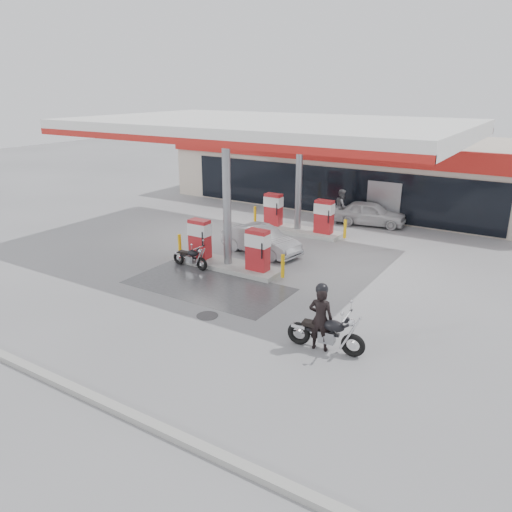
# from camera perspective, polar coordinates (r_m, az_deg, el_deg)

# --- Properties ---
(ground) EXTENTS (90.00, 90.00, 0.00)m
(ground) POSITION_cam_1_polar(r_m,az_deg,el_deg) (18.59, -6.75, -3.10)
(ground) COLOR gray
(ground) RESTS_ON ground
(wet_patch) EXTENTS (6.00, 3.00, 0.00)m
(wet_patch) POSITION_cam_1_polar(r_m,az_deg,el_deg) (18.30, -5.52, -3.41)
(wet_patch) COLOR #4C4C4F
(wet_patch) RESTS_ON ground
(drain_cover) EXTENTS (0.70, 0.70, 0.01)m
(drain_cover) POSITION_cam_1_polar(r_m,az_deg,el_deg) (16.02, -5.59, -6.80)
(drain_cover) COLOR #38383A
(drain_cover) RESTS_ON ground
(kerb) EXTENTS (28.00, 0.25, 0.15)m
(kerb) POSITION_cam_1_polar(r_m,az_deg,el_deg) (14.38, -24.74, -11.48)
(kerb) COLOR gray
(kerb) RESTS_ON ground
(store_building) EXTENTS (22.00, 8.22, 4.00)m
(store_building) POSITION_cam_1_polar(r_m,az_deg,el_deg) (31.64, 11.63, 9.61)
(store_building) COLOR beige
(store_building) RESTS_ON ground
(canopy) EXTENTS (16.00, 10.02, 5.51)m
(canopy) POSITION_cam_1_polar(r_m,az_deg,el_deg) (21.42, 1.31, 14.48)
(canopy) COLOR silver
(canopy) RESTS_ON ground
(pump_island_near) EXTENTS (5.14, 1.30, 1.78)m
(pump_island_near) POSITION_cam_1_polar(r_m,az_deg,el_deg) (19.84, -3.23, 0.63)
(pump_island_near) COLOR #9E9E99
(pump_island_near) RESTS_ON ground
(pump_island_far) EXTENTS (5.14, 1.30, 1.78)m
(pump_island_far) POSITION_cam_1_polar(r_m,az_deg,el_deg) (24.77, 4.80, 4.33)
(pump_island_far) COLOR #9E9E99
(pump_island_far) RESTS_ON ground
(main_motorcycle) EXTENTS (2.23, 0.86, 1.15)m
(main_motorcycle) POSITION_cam_1_polar(r_m,az_deg,el_deg) (13.91, 8.11, -8.80)
(main_motorcycle) COLOR black
(main_motorcycle) RESTS_ON ground
(biker_main) EXTENTS (0.74, 0.55, 1.84)m
(biker_main) POSITION_cam_1_polar(r_m,az_deg,el_deg) (13.77, 7.39, -7.13)
(biker_main) COLOR black
(biker_main) RESTS_ON ground
(parked_motorcycle) EXTENTS (1.78, 0.68, 0.91)m
(parked_motorcycle) POSITION_cam_1_polar(r_m,az_deg,el_deg) (20.08, -7.50, -0.21)
(parked_motorcycle) COLOR black
(parked_motorcycle) RESTS_ON ground
(sedan_white) EXTENTS (3.86, 2.07, 1.25)m
(sedan_white) POSITION_cam_1_polar(r_m,az_deg,el_deg) (26.69, 12.91, 4.79)
(sedan_white) COLOR silver
(sedan_white) RESTS_ON ground
(attendant) EXTENTS (0.88, 1.02, 1.80)m
(attendant) POSITION_cam_1_polar(r_m,az_deg,el_deg) (26.74, 9.79, 5.63)
(attendant) COLOR #505155
(attendant) RESTS_ON ground
(hatchback_silver) EXTENTS (3.82, 1.84, 1.21)m
(hatchback_silver) POSITION_cam_1_polar(r_m,az_deg,el_deg) (21.52, 0.60, 1.83)
(hatchback_silver) COLOR #9B9DA2
(hatchback_silver) RESTS_ON ground
(parked_car_left) EXTENTS (4.20, 2.48, 1.14)m
(parked_car_left) POSITION_cam_1_polar(r_m,az_deg,el_deg) (34.70, -5.75, 8.29)
(parked_car_left) COLOR black
(parked_car_left) RESTS_ON ground
(parked_car_right) EXTENTS (4.20, 2.78, 1.07)m
(parked_car_right) POSITION_cam_1_polar(r_m,az_deg,el_deg) (28.20, 25.88, 3.91)
(parked_car_right) COLOR navy
(parked_car_right) RESTS_ON ground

